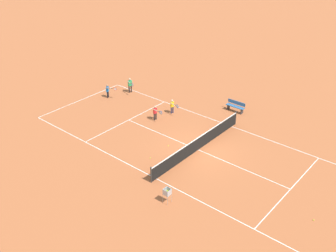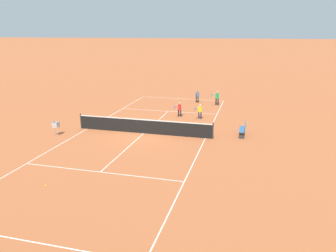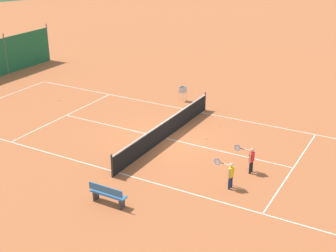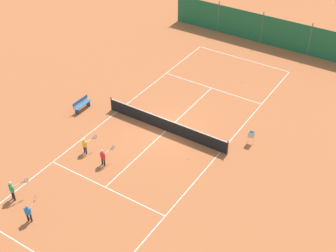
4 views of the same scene
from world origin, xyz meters
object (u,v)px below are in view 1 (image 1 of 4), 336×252
object	(u,v)px
courtside_bench	(236,106)
tennis_ball_near_corner	(168,146)
ball_hopper	(167,193)
tennis_ball_service_box	(314,220)
player_near_baseline	(155,112)
player_far_service	(173,106)
tennis_net	(198,143)
player_far_baseline	(108,90)
player_near_service	(130,84)
tennis_ball_alley_left	(150,158)

from	to	relation	value
courtside_bench	tennis_ball_near_corner	bearing A→B (deg)	-5.42
ball_hopper	courtside_bench	bearing A→B (deg)	-165.95
tennis_ball_service_box	tennis_ball_near_corner	bearing A→B (deg)	-94.10
player_near_baseline	player_far_service	xyz separation A→B (m)	(-1.65, 0.27, -0.01)
tennis_ball_near_corner	tennis_net	bearing A→B (deg)	116.85
tennis_net	player_far_baseline	distance (m)	10.64
player_near_service	courtside_bench	size ratio (longest dim) A/B	0.87
player_near_baseline	ball_hopper	world-z (taller)	player_near_baseline
player_far_service	courtside_bench	bearing A→B (deg)	133.99
tennis_ball_near_corner	player_near_service	bearing A→B (deg)	-119.53
player_near_baseline	tennis_ball_near_corner	distance (m)	3.85
player_far_service	tennis_ball_near_corner	xyz separation A→B (m)	(3.86, 2.82, -0.63)
tennis_net	tennis_ball_near_corner	bearing A→B (deg)	-63.15
tennis_net	player_far_baseline	bearing A→B (deg)	-99.49
player_near_baseline	ball_hopper	xyz separation A→B (m)	(6.60, 6.69, -0.02)
player_far_baseline	ball_hopper	xyz separation A→B (m)	(7.05, 12.32, -0.03)
player_near_baseline	tennis_ball_near_corner	xyz separation A→B (m)	(2.21, 3.09, -0.64)
tennis_ball_service_box	courtside_bench	size ratio (longest dim) A/B	0.04
tennis_ball_alley_left	tennis_ball_near_corner	world-z (taller)	same
tennis_ball_service_box	player_near_baseline	bearing A→B (deg)	-102.49
tennis_net	player_far_service	bearing A→B (deg)	-122.73
tennis_ball_alley_left	courtside_bench	size ratio (longest dim) A/B	0.04
player_near_service	tennis_ball_service_box	xyz separation A→B (m)	(5.29, 18.22, -0.72)
player_far_service	player_far_baseline	size ratio (longest dim) A/B	0.97
courtside_bench	tennis_ball_service_box	bearing A→B (deg)	49.91
player_near_service	player_far_service	bearing A→B (deg)	82.28
player_near_service	player_far_service	xyz separation A→B (m)	(0.71, 5.24, -0.09)
tennis_ball_alley_left	ball_hopper	world-z (taller)	ball_hopper
courtside_bench	player_near_baseline	bearing A→B (deg)	-36.85
player_far_baseline	tennis_ball_alley_left	xyz separation A→B (m)	(4.49, 8.78, -0.65)
tennis_ball_service_box	courtside_bench	bearing A→B (deg)	-130.09
player_near_service	tennis_ball_alley_left	bearing A→B (deg)	51.73
player_near_service	tennis_ball_service_box	world-z (taller)	player_near_service
player_near_baseline	player_far_service	world-z (taller)	player_near_baseline
tennis_ball_alley_left	tennis_ball_service_box	bearing A→B (deg)	96.29
tennis_net	ball_hopper	bearing A→B (deg)	18.98
tennis_net	player_near_baseline	world-z (taller)	player_near_baseline
player_near_service	tennis_ball_near_corner	distance (m)	9.29
player_near_baseline	tennis_ball_near_corner	bearing A→B (deg)	54.45
tennis_net	player_far_service	xyz separation A→B (m)	(-2.96, -4.60, 0.17)
player_near_service	tennis_ball_alley_left	size ratio (longest dim) A/B	19.71
tennis_ball_alley_left	player_far_baseline	bearing A→B (deg)	-117.11
player_near_baseline	tennis_ball_alley_left	xyz separation A→B (m)	(4.05, 3.15, -0.64)
tennis_net	ball_hopper	size ratio (longest dim) A/B	10.31
player_near_baseline	tennis_ball_alley_left	world-z (taller)	player_near_baseline
player_far_baseline	tennis_ball_alley_left	world-z (taller)	player_far_baseline
player_near_service	tennis_ball_near_corner	size ratio (longest dim) A/B	19.71
player_near_service	player_far_baseline	xyz separation A→B (m)	(1.91, -0.66, -0.07)
player_far_service	tennis_ball_alley_left	world-z (taller)	player_far_service
tennis_ball_alley_left	player_near_baseline	bearing A→B (deg)	-142.13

